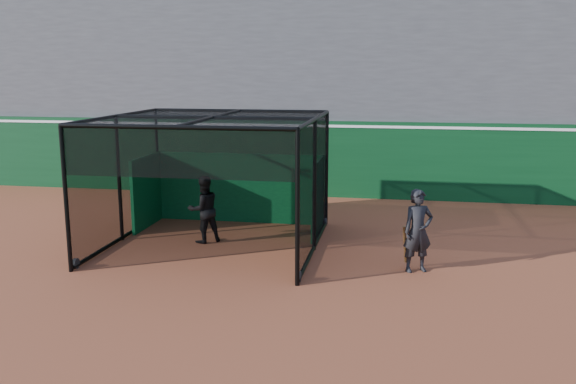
# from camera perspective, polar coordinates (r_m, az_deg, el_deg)

# --- Properties ---
(ground) EXTENTS (120.00, 120.00, 0.00)m
(ground) POSITION_cam_1_polar(r_m,az_deg,el_deg) (12.52, -5.84, -7.93)
(ground) COLOR brown
(ground) RESTS_ON ground
(outfield_wall) EXTENTS (50.00, 0.50, 2.50)m
(outfield_wall) POSITION_cam_1_polar(r_m,az_deg,el_deg) (20.33, 0.63, 3.32)
(outfield_wall) COLOR #0A3918
(outfield_wall) RESTS_ON ground
(grandstand) EXTENTS (50.00, 7.85, 8.95)m
(grandstand) POSITION_cam_1_polar(r_m,az_deg,el_deg) (23.86, 2.17, 12.17)
(grandstand) COLOR #4C4C4F
(grandstand) RESTS_ON ground
(batting_cage) EXTENTS (4.87, 4.98, 3.04)m
(batting_cage) POSITION_cam_1_polar(r_m,az_deg,el_deg) (14.46, -6.92, 0.89)
(batting_cage) COLOR black
(batting_cage) RESTS_ON ground
(batter) EXTENTS (1.01, 0.98, 1.64)m
(batter) POSITION_cam_1_polar(r_m,az_deg,el_deg) (14.86, -7.89, -1.61)
(batter) COLOR black
(batter) RESTS_ON ground
(on_deck_player) EXTENTS (0.74, 0.63, 1.74)m
(on_deck_player) POSITION_cam_1_polar(r_m,az_deg,el_deg) (12.85, 12.05, -3.58)
(on_deck_player) COLOR black
(on_deck_player) RESTS_ON ground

